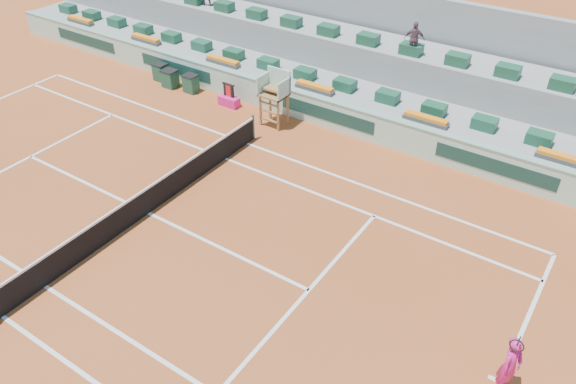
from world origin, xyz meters
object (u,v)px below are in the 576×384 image
Objects in this scene: player_bag at (229,101)px; tennis_player at (510,366)px; drink_cooler_a at (191,83)px; umpire_chair at (275,90)px.

tennis_player is (14.63, -7.83, 0.66)m from player_bag.
player_bag is at bearing -2.97° from drink_cooler_a.
player_bag is 2.38m from drink_cooler_a.
drink_cooler_a reaches higher than player_bag.
drink_cooler_a is 18.78m from tennis_player.
drink_cooler_a is at bearing 177.03° from player_bag.
umpire_chair reaches higher than player_bag.
player_bag is 1.15× the size of drink_cooler_a.
tennis_player is (17.00, -7.96, 0.46)m from drink_cooler_a.
tennis_player is at bearing -25.08° from drink_cooler_a.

